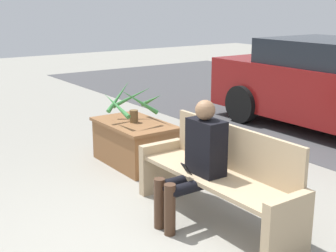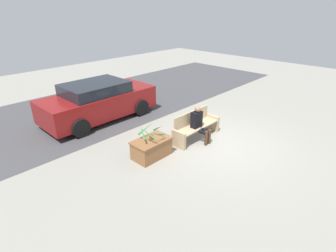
% 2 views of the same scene
% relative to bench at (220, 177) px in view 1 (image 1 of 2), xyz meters
% --- Properties ---
extents(bench, '(1.88, 0.52, 0.90)m').
position_rel_bench_xyz_m(bench, '(0.00, 0.00, 0.00)').
color(bench, tan).
rests_on(bench, ground_plane).
extents(person_seated, '(0.37, 0.64, 1.17)m').
position_rel_bench_xyz_m(person_seated, '(-0.09, -0.21, 0.20)').
color(person_seated, black).
rests_on(person_seated, ground_plane).
extents(planter_box, '(1.14, 0.69, 0.56)m').
position_rel_bench_xyz_m(planter_box, '(-1.83, 0.16, -0.13)').
color(planter_box, brown).
rests_on(planter_box, ground_plane).
extents(potted_plant, '(0.67, 0.69, 0.50)m').
position_rel_bench_xyz_m(potted_plant, '(-1.86, 0.15, 0.38)').
color(potted_plant, brown).
rests_on(potted_plant, planter_box).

